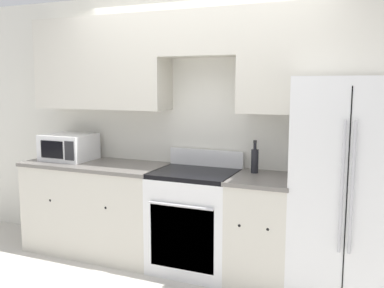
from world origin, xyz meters
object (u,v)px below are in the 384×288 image
object	(u,v)px
oven_range	(195,220)
refrigerator	(349,189)
microwave	(69,147)
bottle	(255,160)

from	to	relation	value
oven_range	refrigerator	bearing A→B (deg)	1.48
oven_range	refrigerator	size ratio (longest dim) A/B	0.61
microwave	bottle	size ratio (longest dim) A/B	1.67
bottle	oven_range	bearing A→B (deg)	-164.08
refrigerator	microwave	xyz separation A→B (m)	(-2.77, 0.01, 0.17)
refrigerator	microwave	size ratio (longest dim) A/B	3.61
microwave	bottle	distance (m)	1.97
refrigerator	microwave	bearing A→B (deg)	179.81
refrigerator	bottle	world-z (taller)	refrigerator
oven_range	microwave	xyz separation A→B (m)	(-1.45, 0.04, 0.59)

